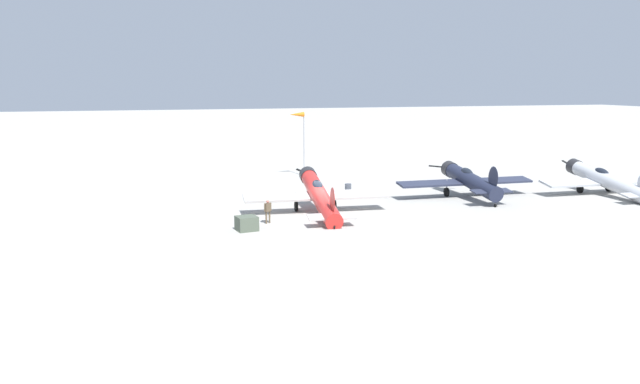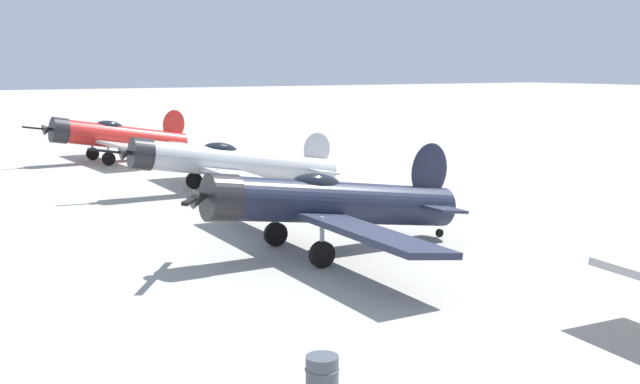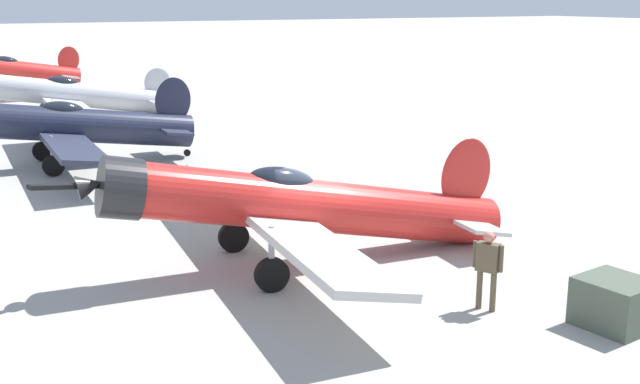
# 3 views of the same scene
# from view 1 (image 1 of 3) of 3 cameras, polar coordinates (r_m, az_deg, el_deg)

# --- Properties ---
(ground_plane) EXTENTS (400.00, 400.00, 0.00)m
(ground_plane) POSITION_cam_1_polar(r_m,az_deg,el_deg) (48.27, -0.00, -2.11)
(ground_plane) COLOR #A8A59E
(airplane_foreground) EXTENTS (11.94, 11.60, 3.26)m
(airplane_foreground) POSITION_cam_1_polar(r_m,az_deg,el_deg) (48.48, -0.12, -0.25)
(airplane_foreground) COLOR red
(airplane_foreground) RESTS_ON ground_plane
(airplane_mid_apron) EXTENTS (10.18, 12.69, 3.40)m
(airplane_mid_apron) POSITION_cam_1_polar(r_m,az_deg,el_deg) (56.84, 13.34, 1.08)
(airplane_mid_apron) COLOR #1E2338
(airplane_mid_apron) RESTS_ON ground_plane
(airplane_far_line) EXTENTS (12.09, 11.52, 2.90)m
(airplane_far_line) POSITION_cam_1_polar(r_m,az_deg,el_deg) (62.44, 24.44, 0.99)
(airplane_far_line) COLOR #B7BABF
(airplane_far_line) RESTS_ON ground_plane
(ground_crew_mechanic) EXTENTS (0.43, 0.60, 1.74)m
(ground_crew_mechanic) POSITION_cam_1_polar(r_m,az_deg,el_deg) (45.38, -4.77, -1.56)
(ground_crew_mechanic) COLOR brown
(ground_crew_mechanic) RESTS_ON ground_plane
(equipment_crate) EXTENTS (1.46, 1.55, 1.00)m
(equipment_crate) POSITION_cam_1_polar(r_m,az_deg,el_deg) (43.45, -6.68, -2.85)
(equipment_crate) COLOR #4C5647
(equipment_crate) RESTS_ON ground_plane
(fuel_drum) EXTENTS (0.63, 0.63, 0.81)m
(fuel_drum) POSITION_cam_1_polar(r_m,az_deg,el_deg) (58.22, 2.57, 0.36)
(fuel_drum) COLOR #474C56
(fuel_drum) RESTS_ON ground_plane
(windsock_mast) EXTENTS (0.60, 1.66, 6.97)m
(windsock_mast) POSITION_cam_1_polar(r_m,az_deg,el_deg) (67.74, -2.05, 6.72)
(windsock_mast) COLOR gray
(windsock_mast) RESTS_ON ground_plane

